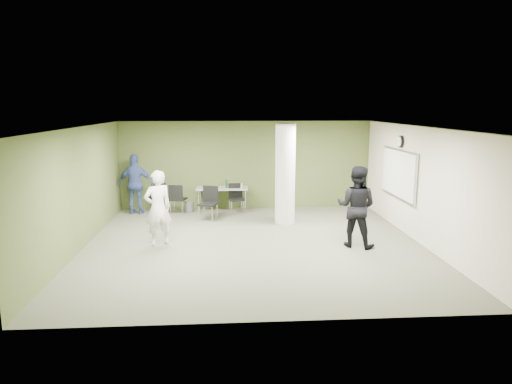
{
  "coord_description": "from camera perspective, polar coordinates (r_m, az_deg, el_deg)",
  "views": [
    {
      "loc": [
        -0.66,
        -10.5,
        3.28
      ],
      "look_at": [
        0.12,
        1.0,
        1.09
      ],
      "focal_mm": 32.0,
      "sensor_mm": 36.0,
      "label": 1
    }
  ],
  "objects": [
    {
      "name": "floor",
      "position": [
        11.02,
        -0.25,
        -6.55
      ],
      "size": [
        8.0,
        8.0,
        0.0
      ],
      "primitive_type": "plane",
      "color": "#5B5948",
      "rests_on": "ground"
    },
    {
      "name": "man_blue",
      "position": [
        14.37,
        -14.8,
        0.95
      ],
      "size": [
        1.09,
        0.48,
        1.84
      ],
      "primitive_type": "imported",
      "rotation": [
        0.0,
        0.0,
        3.11
      ],
      "color": "#38498D",
      "rests_on": "floor"
    },
    {
      "name": "wall_clock",
      "position": [
        12.6,
        17.58,
        6.03
      ],
      "size": [
        0.06,
        0.32,
        0.32
      ],
      "color": "black",
      "rests_on": "wall_right_cream"
    },
    {
      "name": "wall_right_cream",
      "position": [
        11.64,
        19.79,
        0.83
      ],
      "size": [
        0.02,
        8.0,
        2.8
      ],
      "primitive_type": "cube",
      "color": "beige",
      "rests_on": "floor"
    },
    {
      "name": "chair_back_left",
      "position": [
        14.49,
        -12.11,
        -0.36
      ],
      "size": [
        0.58,
        0.58,
        0.94
      ],
      "rotation": [
        0.0,
        0.0,
        3.43
      ],
      "color": "black",
      "rests_on": "floor"
    },
    {
      "name": "wall_left",
      "position": [
        11.18,
        -21.18,
        0.35
      ],
      "size": [
        0.02,
        8.0,
        2.8
      ],
      "primitive_type": "cube",
      "color": "#4B5D2C",
      "rests_on": "floor"
    },
    {
      "name": "man_black",
      "position": [
        10.9,
        12.42,
        -1.79
      ],
      "size": [
        1.17,
        1.09,
        1.92
      ],
      "primitive_type": "imported",
      "rotation": [
        0.0,
        0.0,
        2.63
      ],
      "color": "black",
      "rests_on": "floor"
    },
    {
      "name": "folding_table",
      "position": [
        14.28,
        -4.21,
        0.36
      ],
      "size": [
        1.61,
        0.74,
        1.01
      ],
      "rotation": [
        0.0,
        0.0,
        -0.03
      ],
      "color": "gray",
      "rests_on": "floor"
    },
    {
      "name": "ceiling",
      "position": [
        10.54,
        -0.27,
        8.15
      ],
      "size": [
        8.0,
        8.0,
        0.0
      ],
      "primitive_type": "plane",
      "rotation": [
        3.14,
        0.0,
        0.0
      ],
      "color": "white",
      "rests_on": "wall_back"
    },
    {
      "name": "wall_back",
      "position": [
        14.64,
        -1.25,
        3.38
      ],
      "size": [
        8.0,
        2.8,
        0.02
      ],
      "primitive_type": "cube",
      "rotation": [
        1.57,
        0.0,
        0.0
      ],
      "color": "#4B5D2C",
      "rests_on": "floor"
    },
    {
      "name": "whiteboard",
      "position": [
        12.69,
        17.36,
        2.21
      ],
      "size": [
        0.05,
        2.3,
        1.3
      ],
      "color": "silver",
      "rests_on": "wall_right_cream"
    },
    {
      "name": "chair_back_right",
      "position": [
        14.11,
        -9.83,
        -0.6
      ],
      "size": [
        0.55,
        0.55,
        0.92
      ],
      "rotation": [
        0.0,
        0.0,
        2.91
      ],
      "color": "black",
      "rests_on": "floor"
    },
    {
      "name": "wastebasket",
      "position": [
        14.42,
        -8.35,
        -1.84
      ],
      "size": [
        0.29,
        0.29,
        0.33
      ],
      "primitive_type": "cylinder",
      "color": "#4C4C4C",
      "rests_on": "floor"
    },
    {
      "name": "woman_white",
      "position": [
        10.99,
        -12.16,
        -1.99
      ],
      "size": [
        0.78,
        0.69,
        1.8
      ],
      "primitive_type": "imported",
      "rotation": [
        0.0,
        0.0,
        3.63
      ],
      "color": "white",
      "rests_on": "floor"
    },
    {
      "name": "column",
      "position": [
        12.75,
        3.67,
        2.26
      ],
      "size": [
        0.56,
        0.56,
        2.8
      ],
      "primitive_type": "cylinder",
      "color": "silver",
      "rests_on": "floor"
    },
    {
      "name": "chair_table_left",
      "position": [
        13.32,
        -5.89,
        -1.03
      ],
      "size": [
        0.62,
        0.62,
        0.97
      ],
      "rotation": [
        0.0,
        0.0,
        -0.34
      ],
      "color": "black",
      "rests_on": "floor"
    },
    {
      "name": "chair_table_right",
      "position": [
        14.1,
        -2.5,
        -0.49
      ],
      "size": [
        0.51,
        0.51,
        0.91
      ],
      "rotation": [
        0.0,
        0.0,
        0.13
      ],
      "color": "black",
      "rests_on": "floor"
    }
  ]
}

